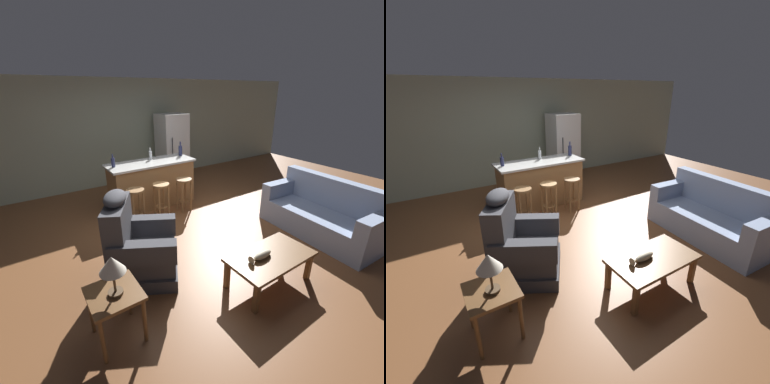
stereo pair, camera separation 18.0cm
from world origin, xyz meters
TOP-DOWN VIEW (x-y plane):
  - ground_plane at (0.00, 0.00)m, footprint 12.00×12.00m
  - back_wall at (0.00, 3.12)m, footprint 12.00×0.05m
  - coffee_table at (0.11, -1.71)m, footprint 1.10×0.60m
  - fish_figurine at (-0.05, -1.69)m, footprint 0.34×0.10m
  - couch at (1.86, -1.37)m, footprint 0.96×1.95m
  - recliner_near_lamp at (-1.17, -0.61)m, footprint 1.14×1.14m
  - end_table at (-1.74, -1.38)m, footprint 0.48×0.48m
  - table_lamp at (-1.73, -1.41)m, footprint 0.24×0.24m
  - kitchen_island at (0.00, 1.35)m, footprint 1.80×0.70m
  - bar_stool_left at (-0.63, 0.72)m, footprint 0.32×0.32m
  - bar_stool_middle at (-0.12, 0.72)m, footprint 0.32×0.32m
  - bar_stool_right at (0.40, 0.72)m, footprint 0.32×0.32m
  - refrigerator at (1.21, 2.55)m, footprint 0.70×0.69m
  - bottle_tall_green at (-0.76, 1.41)m, footprint 0.07×0.07m
  - bottle_short_amber at (0.09, 1.54)m, footprint 0.07×0.07m
  - bottle_wine_dark at (0.79, 1.46)m, footprint 0.08×0.08m

SIDE VIEW (x-z plane):
  - ground_plane at x=0.00m, z-range 0.00..0.00m
  - couch at x=1.86m, z-range -0.13..0.81m
  - coffee_table at x=0.11m, z-range 0.15..0.57m
  - recliner_near_lamp at x=-1.17m, z-range -0.18..1.02m
  - end_table at x=-1.74m, z-range 0.18..0.74m
  - fish_figurine at x=-0.05m, z-range 0.41..0.51m
  - bar_stool_left at x=-0.63m, z-range 0.13..0.81m
  - bar_stool_middle at x=-0.12m, z-range 0.13..0.81m
  - bar_stool_right at x=0.40m, z-range 0.13..0.81m
  - kitchen_island at x=0.00m, z-range 0.00..0.95m
  - table_lamp at x=-1.73m, z-range 0.66..1.07m
  - refrigerator at x=1.21m, z-range 0.00..1.76m
  - bottle_short_amber at x=0.09m, z-range 0.92..1.17m
  - bottle_tall_green at x=-0.76m, z-range 0.92..1.17m
  - bottle_wine_dark at x=0.79m, z-range 0.91..1.22m
  - back_wall at x=0.00m, z-range 0.00..2.60m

